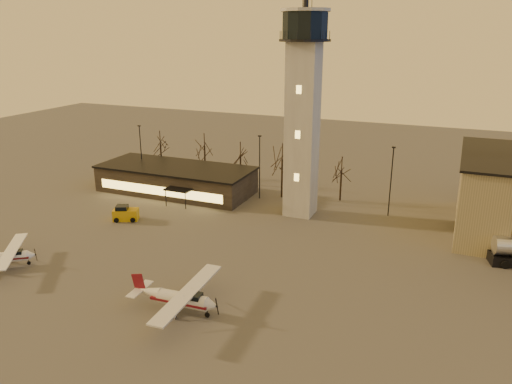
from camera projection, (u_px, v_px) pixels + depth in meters
ground at (200, 317)px, 46.33m from camera, size 220.00×220.00×0.00m
control_tower at (303, 101)px, 67.61m from camera, size 6.80×6.80×32.60m
terminal at (176, 179)px, 81.80m from camera, size 25.40×12.20×4.30m
light_poles at (306, 176)px, 71.68m from camera, size 58.50×12.25×10.14m
tree_row at (240, 152)px, 83.88m from camera, size 37.20×9.20×8.80m
cessna_front at (184, 302)px, 46.75m from camera, size 9.45×11.94×3.29m
cessna_rear at (9, 258)px, 56.08m from camera, size 8.18×9.03×2.77m
service_cart at (125, 214)px, 69.84m from camera, size 3.85×3.19×2.15m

